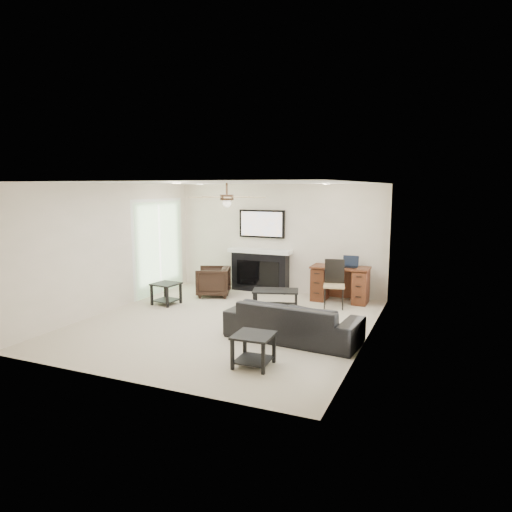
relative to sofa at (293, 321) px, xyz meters
The scene contains 10 objects.
room_shell 1.91m from the sofa, 158.35° to the left, with size 5.50×5.54×2.52m.
sofa is the anchor object (origin of this frame).
armchair 3.37m from the sofa, 140.41° to the left, with size 0.70×0.72×0.66m, color black.
coffee_table 1.84m from the sofa, 119.36° to the left, with size 0.90×0.50×0.40m, color black.
end_table_near 1.26m from the sofa, 96.84° to the right, with size 0.52×0.52×0.45m, color black.
end_table_left 3.34m from the sofa, 160.75° to the left, with size 0.50×0.50×0.45m, color black.
fireplace_unit 3.56m from the sofa, 121.27° to the left, with size 1.52×0.34×1.91m, color black.
desk 2.76m from the sofa, 87.14° to the left, with size 1.22×0.56×0.76m, color #3A200E.
desk_chair 2.21m from the sofa, 86.43° to the left, with size 0.42×0.44×0.97m, color black.
laptop 2.81m from the sofa, 82.96° to the left, with size 0.33×0.24×0.23m, color black.
Camera 1 is at (3.63, -7.13, 2.43)m, focal length 32.00 mm.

